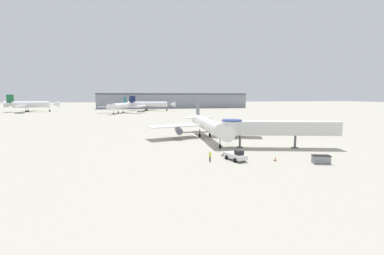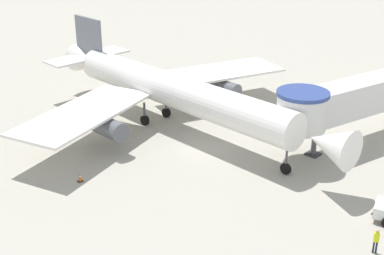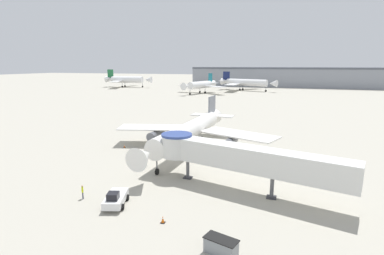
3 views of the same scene
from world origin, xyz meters
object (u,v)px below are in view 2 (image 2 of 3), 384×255
Objects in this scene: main_airplane at (171,91)px; jet_bridge at (373,92)px; traffic_cone_port_wing at (80,178)px; traffic_cone_near_nose at (375,210)px; ground_crew_marshaller at (376,239)px.

main_airplane is 17.56m from jet_bridge.
jet_bridge is (10.34, -14.18, 0.60)m from main_airplane.
jet_bridge is 36.67× the size of traffic_cone_port_wing.
main_airplane is at bearing 139.81° from jet_bridge.
traffic_cone_near_nose is (-1.21, -20.46, -3.26)m from main_airplane.
jet_bridge is at bearing -51.66° from main_airplane.
main_airplane is 52.53× the size of traffic_cone_near_nose.
ground_crew_marshaller is (-4.01, -1.88, 0.64)m from traffic_cone_near_nose.
main_airplane is 20.75m from traffic_cone_near_nose.
traffic_cone_port_wing is at bearing 120.66° from traffic_cone_near_nose.
main_airplane reaches higher than jet_bridge.
jet_bridge is at bearing -98.06° from ground_crew_marshaller.
traffic_cone_near_nose is 4.48m from ground_crew_marshaller.
ground_crew_marshaller is (-15.57, -8.16, -3.22)m from jet_bridge.
main_airplane is 23.09m from ground_crew_marshaller.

